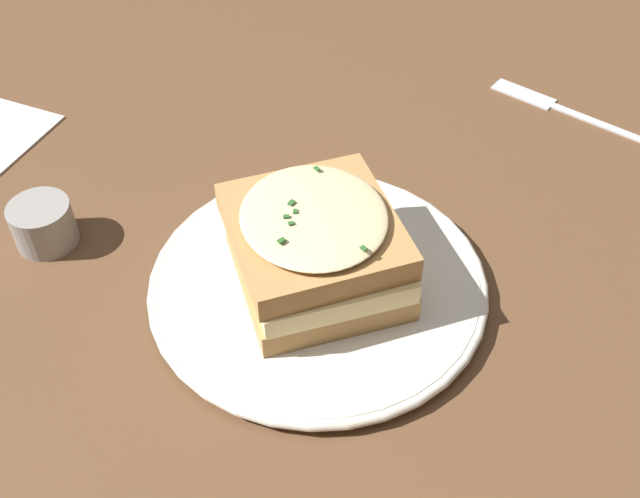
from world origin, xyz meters
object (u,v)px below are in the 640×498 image
fork (552,104)px  condiment_pot (43,224)px  dinner_plate (320,280)px  sandwich (317,245)px

fork → condiment_pot: (-0.37, 0.34, 0.02)m
condiment_pot → dinner_plate: bearing=-78.1°
sandwich → condiment_pot: (-0.05, 0.23, -0.03)m
dinner_plate → sandwich: size_ratio=1.50×
dinner_plate → sandwich: bearing=146.7°
fork → condiment_pot: condiment_pot is taller
sandwich → fork: bearing=-19.0°
sandwich → condiment_pot: bearing=101.5°
condiment_pot → fork: bearing=-42.4°
dinner_plate → sandwich: sandwich is taller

